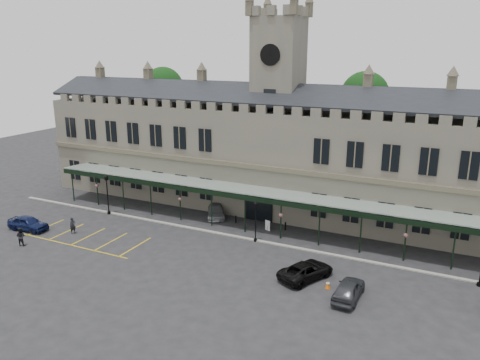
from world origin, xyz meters
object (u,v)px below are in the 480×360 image
at_px(lamp_post_left, 107,190).
at_px(person_b, 21,237).
at_px(sign_board, 268,225).
at_px(car_van, 306,271).
at_px(lamp_post_mid, 256,217).
at_px(car_taxi, 216,211).
at_px(car_right_a, 349,289).
at_px(traffic_cone, 328,285).
at_px(person_a, 73,226).
at_px(clock_tower, 278,99).
at_px(station_building, 276,156).
at_px(car_left_a, 28,223).

bearing_deg(lamp_post_left, person_b, -98.59).
xyz_separation_m(sign_board, car_van, (7.03, -8.54, 0.17)).
xyz_separation_m(lamp_post_left, lamp_post_mid, (18.69, 0.12, -0.32)).
distance_m(lamp_post_mid, car_van, 8.98).
height_order(car_taxi, car_right_a, car_right_a).
xyz_separation_m(lamp_post_mid, car_van, (7.01, -5.30, -1.84)).
xyz_separation_m(traffic_cone, person_a, (-27.13, -0.26, 0.55)).
height_order(clock_tower, lamp_post_mid, clock_tower).
bearing_deg(car_taxi, person_a, -163.98).
bearing_deg(station_building, car_taxi, -130.24).
bearing_deg(car_right_a, sign_board, -41.11).
bearing_deg(car_right_a, clock_tower, -51.74).
height_order(car_right_a, person_b, person_b).
distance_m(lamp_post_mid, car_left_a, 24.35).
height_order(clock_tower, car_van, clock_tower).
relative_size(lamp_post_left, lamp_post_mid, 1.13).
height_order(station_building, person_b, station_building).
distance_m(clock_tower, lamp_post_mid, 15.11).
bearing_deg(sign_board, clock_tower, 124.88).
xyz_separation_m(car_left_a, car_right_a, (34.00, 0.74, -0.00)).
bearing_deg(sign_board, person_b, -125.33).
relative_size(sign_board, car_right_a, 0.25).
xyz_separation_m(car_van, car_right_a, (3.97, -1.71, 0.06)).
height_order(traffic_cone, car_left_a, car_left_a).
height_order(station_building, car_taxi, station_building).
xyz_separation_m(car_van, person_a, (-25.00, -1.11, 0.16)).
bearing_deg(person_b, lamp_post_mid, -168.60).
height_order(car_van, person_b, person_b).
distance_m(lamp_post_mid, sign_board, 3.81).
distance_m(sign_board, person_a, 20.40).
relative_size(car_van, person_a, 2.93).
xyz_separation_m(lamp_post_left, traffic_cone, (27.82, -6.03, -2.54)).
xyz_separation_m(lamp_post_left, car_left_a, (-4.33, -7.63, -2.10)).
relative_size(car_van, car_right_a, 1.14).
bearing_deg(car_right_a, traffic_cone, -23.17).
xyz_separation_m(lamp_post_left, car_right_a, (29.67, -6.90, -2.11)).
xyz_separation_m(sign_board, car_taxi, (-6.99, 1.38, 0.13)).
bearing_deg(traffic_cone, lamp_post_left, 167.77).
bearing_deg(traffic_cone, car_left_a, -177.15).
relative_size(clock_tower, car_taxi, 5.31).
xyz_separation_m(station_building, person_a, (-15.98, -16.94, -5.59)).
xyz_separation_m(traffic_cone, car_van, (-2.13, 0.85, 0.38)).
relative_size(station_building, lamp_post_mid, 13.94).
bearing_deg(traffic_cone, car_right_a, -25.04).
bearing_deg(person_b, sign_board, -161.94).
bearing_deg(clock_tower, lamp_post_left, -147.21).
distance_m(traffic_cone, car_van, 2.32).
relative_size(lamp_post_mid, person_b, 2.30).
bearing_deg(clock_tower, car_taxi, -129.83).
distance_m(clock_tower, person_a, 26.36).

